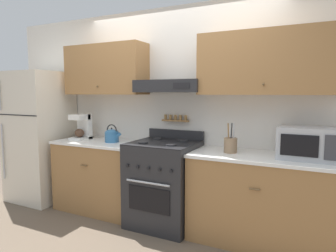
{
  "coord_description": "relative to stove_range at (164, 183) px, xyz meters",
  "views": [
    {
      "loc": [
        1.54,
        -2.69,
        1.52
      ],
      "look_at": [
        0.06,
        0.27,
        1.15
      ],
      "focal_mm": 32.0,
      "sensor_mm": 36.0,
      "label": 1
    }
  ],
  "objects": [
    {
      "name": "wall_back",
      "position": [
        0.05,
        0.32,
        0.97
      ],
      "size": [
        5.2,
        0.46,
        2.55
      ],
      "color": "silver",
      "rests_on": "ground_plane"
    },
    {
      "name": "refrigerator",
      "position": [
        -1.98,
        -0.02,
        0.42
      ],
      "size": [
        0.77,
        0.74,
        1.81
      ],
      "color": "beige",
      "rests_on": "ground_plane"
    },
    {
      "name": "coffee_maker",
      "position": [
        -1.28,
        0.08,
        0.59
      ],
      "size": [
        0.2,
        0.25,
        0.33
      ],
      "color": "white",
      "rests_on": "counter_left"
    },
    {
      "name": "microwave",
      "position": [
        1.48,
        0.06,
        0.57
      ],
      "size": [
        0.52,
        0.35,
        0.3
      ],
      "color": "#ADAFB5",
      "rests_on": "counter_right"
    },
    {
      "name": "counter_left",
      "position": [
        -0.94,
        0.04,
        -0.03
      ],
      "size": [
        1.15,
        0.65,
        0.9
      ],
      "color": "olive",
      "rests_on": "ground_plane"
    },
    {
      "name": "utensil_crock",
      "position": [
        0.76,
        0.04,
        0.5
      ],
      "size": [
        0.13,
        0.13,
        0.31
      ],
      "color": "#8E7051",
      "rests_on": "counter_right"
    },
    {
      "name": "counter_right",
      "position": [
        1.07,
        0.04,
        -0.03
      ],
      "size": [
        1.41,
        0.65,
        0.9
      ],
      "color": "olive",
      "rests_on": "ground_plane"
    },
    {
      "name": "stove_range",
      "position": [
        0.0,
        0.0,
        0.0
      ],
      "size": [
        0.73,
        0.72,
        1.07
      ],
      "color": "#232326",
      "rests_on": "ground_plane"
    },
    {
      "name": "ground_plane",
      "position": [
        0.0,
        -0.29,
        -0.48
      ],
      "size": [
        16.0,
        16.0,
        0.0
      ],
      "primitive_type": "plane",
      "color": "brown"
    },
    {
      "name": "tea_kettle",
      "position": [
        -0.76,
        0.04,
        0.51
      ],
      "size": [
        0.23,
        0.18,
        0.23
      ],
      "color": "teal",
      "rests_on": "counter_left"
    }
  ]
}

